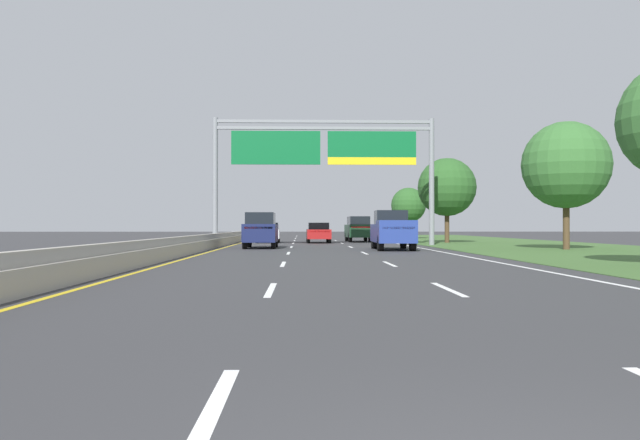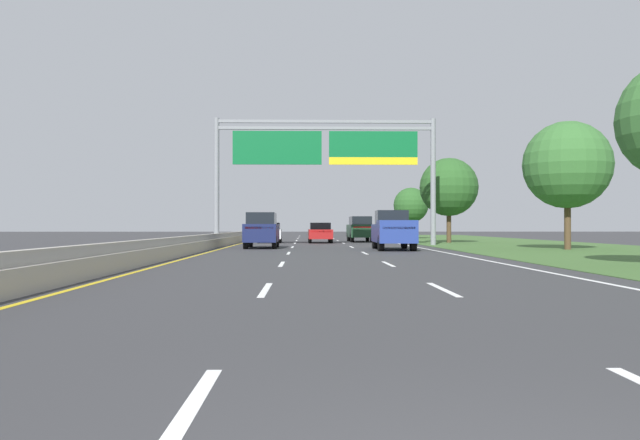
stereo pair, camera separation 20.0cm
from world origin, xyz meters
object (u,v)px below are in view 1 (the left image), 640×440
pickup_truck_blue (392,230)px  roadside_tree_mid (566,165)px  car_white_left_lane_sedan (268,232)px  roadside_tree_far (447,187)px  overhead_sign_gantry (324,154)px  car_darkgreen_right_lane_suv (358,229)px  roadside_tree_distant (408,205)px  car_navy_left_lane_suv (261,230)px  car_red_centre_lane_sedan (318,232)px

pickup_truck_blue → roadside_tree_mid: roadside_tree_mid is taller
car_white_left_lane_sedan → roadside_tree_far: size_ratio=0.67×
overhead_sign_gantry → car_white_left_lane_sedan: (-4.16, 7.38, -5.37)m
car_darkgreen_right_lane_suv → roadside_tree_distant: (6.36, 12.69, 2.37)m
overhead_sign_gantry → car_darkgreen_right_lane_suv: size_ratio=3.17×
car_navy_left_lane_suv → roadside_tree_mid: bearing=-100.7°
car_navy_left_lane_suv → overhead_sign_gantry: bearing=-38.0°
overhead_sign_gantry → roadside_tree_distant: 25.27m
roadside_tree_distant → car_navy_left_lane_suv: bearing=-115.6°
pickup_truck_blue → car_navy_left_lane_suv: 8.01m
car_navy_left_lane_suv → car_darkgreen_right_lane_suv: (7.18, 15.58, 0.00)m
overhead_sign_gantry → car_darkgreen_right_lane_suv: 12.14m
roadside_tree_distant → car_darkgreen_right_lane_suv: bearing=-116.6°
car_red_centre_lane_sedan → car_white_left_lane_sedan: (-3.96, 0.60, 0.00)m
overhead_sign_gantry → car_navy_left_lane_suv: 8.18m
car_red_centre_lane_sedan → roadside_tree_far: size_ratio=0.67×
car_red_centre_lane_sedan → car_darkgreen_right_lane_suv: (3.44, 3.75, 0.28)m
roadside_tree_far → roadside_tree_mid: bearing=-77.2°
car_navy_left_lane_suv → roadside_tree_distant: 31.43m
roadside_tree_mid → roadside_tree_far: roadside_tree_mid is taller
roadside_tree_distant → roadside_tree_far: bearing=-89.2°
overhead_sign_gantry → roadside_tree_distant: overhead_sign_gantry is taller
pickup_truck_blue → roadside_tree_mid: 10.30m
car_darkgreen_right_lane_suv → overhead_sign_gantry: bearing=161.6°
car_navy_left_lane_suv → roadside_tree_distant: bearing=-25.6°
overhead_sign_gantry → roadside_tree_mid: overhead_sign_gantry is taller
overhead_sign_gantry → roadside_tree_distant: bearing=67.5°
pickup_truck_blue → roadside_tree_far: bearing=-22.5°
car_navy_left_lane_suv → roadside_tree_far: size_ratio=0.71×
pickup_truck_blue → car_white_left_lane_sedan: size_ratio=1.23×
roadside_tree_far → car_white_left_lane_sedan: bearing=175.9°
roadside_tree_mid → pickup_truck_blue: bearing=177.9°
car_navy_left_lane_suv → car_darkgreen_right_lane_suv: 17.15m
roadside_tree_distant → car_white_left_lane_sedan: bearing=-131.0°
car_white_left_lane_sedan → car_darkgreen_right_lane_suv: car_darkgreen_right_lane_suv is taller
overhead_sign_gantry → roadside_tree_far: size_ratio=2.27×
overhead_sign_gantry → car_navy_left_lane_suv: (-3.94, -5.04, -5.09)m
car_darkgreen_right_lane_suv → roadside_tree_distant: bearing=-28.0°
roadside_tree_mid → roadside_tree_distant: bearing=96.5°
car_white_left_lane_sedan → overhead_sign_gantry: bearing=-151.7°
overhead_sign_gantry → roadside_tree_distant: (9.60, 23.22, -2.71)m
car_white_left_lane_sedan → roadside_tree_far: (13.98, -1.00, 3.52)m
car_white_left_lane_sedan → roadside_tree_distant: roadside_tree_distant is taller
pickup_truck_blue → car_darkgreen_right_lane_suv: size_ratio=1.15×
pickup_truck_blue → car_white_left_lane_sedan: (-7.68, 15.33, -0.26)m
pickup_truck_blue → roadside_tree_mid: (9.64, -0.35, 3.62)m
car_red_centre_lane_sedan → car_darkgreen_right_lane_suv: 5.10m
car_darkgreen_right_lane_suv → roadside_tree_mid: bearing=-153.6°
pickup_truck_blue → car_red_centre_lane_sedan: bearing=15.4°
roadside_tree_mid → roadside_tree_far: size_ratio=1.08×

